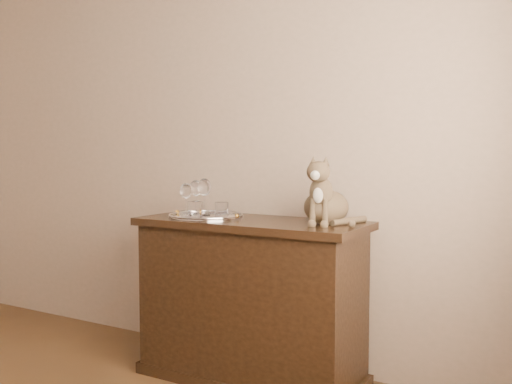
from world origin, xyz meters
TOP-DOWN VIEW (x-y plane):
  - wall_back at (0.00, 2.25)m, footprint 4.00×0.10m
  - sideboard at (0.60, 1.94)m, footprint 1.20×0.50m
  - tray at (0.34, 1.91)m, footprint 0.40×0.40m
  - wine_glass_a at (0.22, 1.98)m, footprint 0.07×0.07m
  - wine_glass_c at (0.24, 1.86)m, footprint 0.07×0.07m
  - wine_glass_d at (0.30, 1.94)m, footprint 0.08×0.08m
  - tumbler_b at (0.34, 1.81)m, footprint 0.08×0.08m
  - tumbler_c at (0.45, 1.89)m, footprint 0.07×0.07m
  - cat at (1.00, 1.98)m, footprint 0.36×0.34m

SIDE VIEW (x-z plane):
  - sideboard at x=0.60m, z-range 0.00..0.85m
  - tray at x=0.34m, z-range 0.85..0.86m
  - tumbler_c at x=0.45m, z-range 0.86..0.94m
  - tumbler_b at x=0.34m, z-range 0.86..0.94m
  - wine_glass_c at x=0.24m, z-range 0.86..1.03m
  - wine_glass_a at x=0.22m, z-range 0.86..1.04m
  - wine_glass_d at x=0.30m, z-range 0.86..1.06m
  - cat at x=1.00m, z-range 0.85..1.18m
  - wall_back at x=0.00m, z-range 0.00..2.70m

